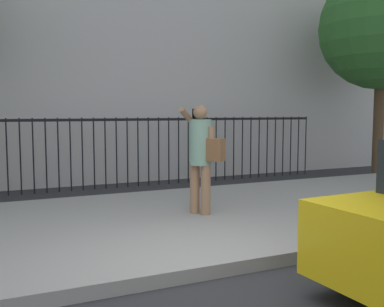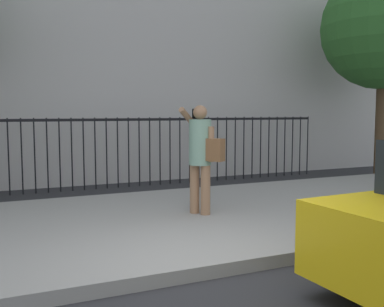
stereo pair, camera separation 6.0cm
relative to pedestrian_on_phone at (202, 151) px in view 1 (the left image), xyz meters
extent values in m
plane|color=#28282B|center=(-0.95, -2.15, -1.12)|extent=(60.00, 60.00, 0.00)
cube|color=gray|center=(-0.95, 0.05, -1.05)|extent=(28.00, 4.40, 0.15)
cube|color=black|center=(-0.95, 3.75, 0.43)|extent=(12.00, 0.04, 0.06)
cylinder|color=black|center=(-2.61, 3.75, -0.32)|extent=(0.03, 0.03, 1.60)
cylinder|color=black|center=(-2.36, 3.75, -0.32)|extent=(0.03, 0.03, 1.60)
cylinder|color=black|center=(-2.10, 3.75, -0.32)|extent=(0.03, 0.03, 1.60)
cylinder|color=black|center=(-1.85, 3.75, -0.32)|extent=(0.03, 0.03, 1.60)
cylinder|color=black|center=(-1.59, 3.75, -0.32)|extent=(0.03, 0.03, 1.60)
cylinder|color=black|center=(-1.34, 3.75, -0.32)|extent=(0.03, 0.03, 1.60)
cylinder|color=black|center=(-1.08, 3.75, -0.32)|extent=(0.03, 0.03, 1.60)
cylinder|color=black|center=(-0.83, 3.75, -0.32)|extent=(0.03, 0.03, 1.60)
cylinder|color=black|center=(-0.57, 3.75, -0.32)|extent=(0.03, 0.03, 1.60)
cylinder|color=black|center=(-0.32, 3.75, -0.32)|extent=(0.03, 0.03, 1.60)
cylinder|color=black|center=(-0.06, 3.75, -0.32)|extent=(0.03, 0.03, 1.60)
cylinder|color=black|center=(0.20, 3.75, -0.32)|extent=(0.03, 0.03, 1.60)
cylinder|color=black|center=(0.45, 3.75, -0.32)|extent=(0.03, 0.03, 1.60)
cylinder|color=black|center=(0.71, 3.75, -0.32)|extent=(0.03, 0.03, 1.60)
cylinder|color=black|center=(0.96, 3.75, -0.32)|extent=(0.03, 0.03, 1.60)
cylinder|color=black|center=(1.22, 3.75, -0.32)|extent=(0.03, 0.03, 1.60)
cylinder|color=black|center=(1.47, 3.75, -0.32)|extent=(0.03, 0.03, 1.60)
cylinder|color=black|center=(1.73, 3.75, -0.32)|extent=(0.03, 0.03, 1.60)
cylinder|color=black|center=(1.98, 3.75, -0.32)|extent=(0.03, 0.03, 1.60)
cylinder|color=black|center=(2.24, 3.75, -0.32)|extent=(0.03, 0.03, 1.60)
cylinder|color=black|center=(2.49, 3.75, -0.32)|extent=(0.03, 0.03, 1.60)
cylinder|color=black|center=(2.75, 3.75, -0.32)|extent=(0.03, 0.03, 1.60)
cylinder|color=black|center=(3.00, 3.75, -0.32)|extent=(0.03, 0.03, 1.60)
cylinder|color=black|center=(3.26, 3.75, -0.32)|extent=(0.03, 0.03, 1.60)
cylinder|color=black|center=(3.51, 3.75, -0.32)|extent=(0.03, 0.03, 1.60)
cylinder|color=black|center=(3.77, 3.75, -0.32)|extent=(0.03, 0.03, 1.60)
cylinder|color=black|center=(4.03, 3.75, -0.32)|extent=(0.03, 0.03, 1.60)
cylinder|color=black|center=(4.28, 3.75, -0.32)|extent=(0.03, 0.03, 1.60)
cylinder|color=black|center=(4.54, 3.75, -0.32)|extent=(0.03, 0.03, 1.60)
cylinder|color=black|center=(4.79, 3.75, -0.32)|extent=(0.03, 0.03, 1.60)
cylinder|color=black|center=(5.05, 3.75, -0.32)|extent=(0.03, 0.03, 1.60)
cylinder|color=black|center=(0.36, -2.88, -0.80)|extent=(0.65, 0.25, 0.64)
cylinder|color=#936B4C|center=(-0.07, 0.11, -0.59)|extent=(0.15, 0.15, 0.76)
cylinder|color=#936B4C|center=(0.04, -0.06, -0.59)|extent=(0.15, 0.15, 0.76)
cylinder|color=gray|center=(-0.01, 0.02, 0.14)|extent=(0.47, 0.47, 0.70)
sphere|color=#936B4C|center=(-0.01, 0.02, 0.59)|extent=(0.22, 0.22, 0.22)
cylinder|color=#936B4C|center=(-0.12, 0.19, 0.49)|extent=(0.46, 0.33, 0.38)
cylinder|color=#936B4C|center=(0.09, -0.15, 0.12)|extent=(0.09, 0.09, 0.53)
cube|color=black|center=(-0.04, 0.18, 0.57)|extent=(0.05, 0.06, 0.15)
cube|color=brown|center=(0.12, -0.20, 0.03)|extent=(0.28, 0.32, 0.34)
cylinder|color=#4C3823|center=(6.22, 2.33, 0.38)|extent=(0.27, 0.27, 3.00)
sphere|color=#2D6628|center=(6.22, 2.33, 2.74)|extent=(3.14, 3.14, 3.14)
camera|label=1|loc=(-2.98, -6.09, 0.60)|focal=41.69mm
camera|label=2|loc=(-2.93, -6.12, 0.60)|focal=41.69mm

